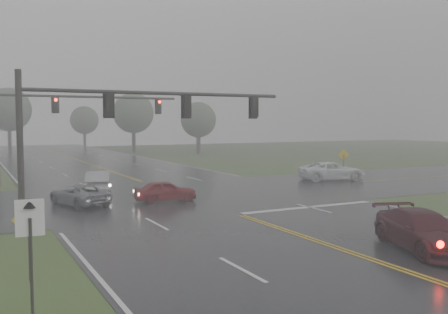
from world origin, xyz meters
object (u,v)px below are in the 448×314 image
sedan_maroon (422,251)px  sedan_red (165,202)px  signal_gantry_near (113,119)px  pickup_white (332,180)px  signal_gantry_far (58,114)px  sedan_silver (99,193)px  car_grey (79,205)px

sedan_maroon → sedan_red: size_ratio=1.34×
sedan_red → signal_gantry_near: size_ratio=0.29×
pickup_white → signal_gantry_near: size_ratio=0.42×
signal_gantry_far → sedan_red: bearing=-70.6°
sedan_red → signal_gantry_far: bearing=24.6°
signal_gantry_far → sedan_maroon: bearing=-72.3°
sedan_maroon → pickup_white: bearing=77.8°
sedan_red → sedan_silver: bearing=30.1°
sedan_maroon → car_grey: sedan_maroon is taller
sedan_maroon → signal_gantry_far: bearing=126.5°
sedan_maroon → sedan_red: bearing=125.2°
pickup_white → signal_gantry_far: (-19.89, 7.75, 5.31)m
sedan_red → signal_gantry_near: bearing=145.8°
sedan_red → pickup_white: size_ratio=0.69×
signal_gantry_far → sedan_silver: bearing=-76.1°
sedan_maroon → signal_gantry_far: signal_gantry_far is taller
signal_gantry_near → sedan_maroon: bearing=-46.7°
sedan_red → sedan_silver: (-2.62, 5.65, 0.00)m
car_grey → pickup_white: (20.58, 2.99, 0.00)m
sedan_maroon → car_grey: (-9.17, 15.91, 0.00)m
car_grey → pickup_white: 20.80m
sedan_red → car_grey: size_ratio=0.87×
car_grey → signal_gantry_far: 12.00m
sedan_maroon → sedan_silver: bearing=127.6°
car_grey → signal_gantry_near: (0.29, -6.49, 4.82)m
car_grey → signal_gantry_near: bearing=74.1°
sedan_maroon → car_grey: bearing=138.8°
sedan_maroon → sedan_silver: same height
sedan_red → signal_gantry_far: (-4.12, 11.72, 5.31)m
car_grey → signal_gantry_far: bearing=-112.1°
car_grey → signal_gantry_far: signal_gantry_far is taller
pickup_white → signal_gantry_near: signal_gantry_near is taller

